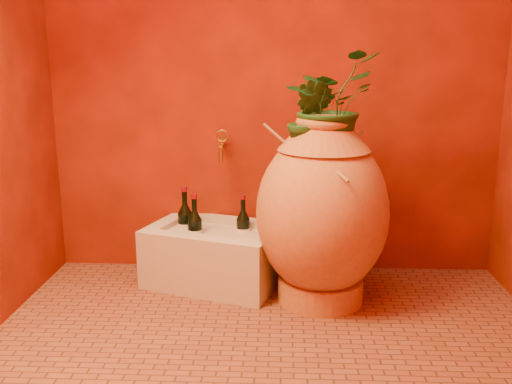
{
  "coord_description": "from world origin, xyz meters",
  "views": [
    {
      "loc": [
        0.05,
        -2.18,
        1.22
      ],
      "look_at": [
        -0.07,
        0.35,
        0.61
      ],
      "focal_mm": 40.0,
      "sensor_mm": 36.0,
      "label": 1
    }
  ],
  "objects_px": {
    "wine_bottle_b": "(195,232)",
    "wall_tap": "(222,144)",
    "stone_basin": "(215,256)",
    "wine_bottle_c": "(185,226)",
    "wine_bottle_a": "(243,230)",
    "amphora": "(322,212)"
  },
  "relations": [
    {
      "from": "wine_bottle_b",
      "to": "wall_tap",
      "type": "height_order",
      "value": "wall_tap"
    },
    {
      "from": "stone_basin",
      "to": "wall_tap",
      "type": "distance_m",
      "value": 0.62
    },
    {
      "from": "stone_basin",
      "to": "wine_bottle_c",
      "type": "height_order",
      "value": "wine_bottle_c"
    },
    {
      "from": "wine_bottle_c",
      "to": "wall_tap",
      "type": "bearing_deg",
      "value": 26.63
    },
    {
      "from": "wine_bottle_a",
      "to": "wine_bottle_c",
      "type": "distance_m",
      "value": 0.33
    },
    {
      "from": "amphora",
      "to": "stone_basin",
      "type": "distance_m",
      "value": 0.67
    },
    {
      "from": "stone_basin",
      "to": "wine_bottle_c",
      "type": "distance_m",
      "value": 0.24
    },
    {
      "from": "amphora",
      "to": "wine_bottle_b",
      "type": "bearing_deg",
      "value": 164.55
    },
    {
      "from": "wine_bottle_c",
      "to": "wall_tap",
      "type": "relative_size",
      "value": 2.03
    },
    {
      "from": "wine_bottle_b",
      "to": "stone_basin",
      "type": "bearing_deg",
      "value": 12.69
    },
    {
      "from": "amphora",
      "to": "wall_tap",
      "type": "relative_size",
      "value": 5.51
    },
    {
      "from": "stone_basin",
      "to": "wall_tap",
      "type": "xyz_separation_m",
      "value": [
        0.03,
        0.17,
        0.59
      ]
    },
    {
      "from": "wall_tap",
      "to": "amphora",
      "type": "bearing_deg",
      "value": -35.35
    },
    {
      "from": "stone_basin",
      "to": "wine_bottle_a",
      "type": "height_order",
      "value": "wine_bottle_a"
    },
    {
      "from": "wine_bottle_a",
      "to": "wine_bottle_b",
      "type": "height_order",
      "value": "wine_bottle_b"
    },
    {
      "from": "wine_bottle_a",
      "to": "wine_bottle_c",
      "type": "bearing_deg",
      "value": 173.57
    },
    {
      "from": "wine_bottle_b",
      "to": "wall_tap",
      "type": "bearing_deg",
      "value": 56.4
    },
    {
      "from": "amphora",
      "to": "wine_bottle_c",
      "type": "xyz_separation_m",
      "value": [
        -0.73,
        0.28,
        -0.17
      ]
    },
    {
      "from": "stone_basin",
      "to": "wine_bottle_b",
      "type": "distance_m",
      "value": 0.18
    },
    {
      "from": "wine_bottle_a",
      "to": "wine_bottle_c",
      "type": "height_order",
      "value": "wine_bottle_c"
    },
    {
      "from": "amphora",
      "to": "wine_bottle_a",
      "type": "bearing_deg",
      "value": 149.26
    },
    {
      "from": "wine_bottle_a",
      "to": "wine_bottle_b",
      "type": "distance_m",
      "value": 0.26
    }
  ]
}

